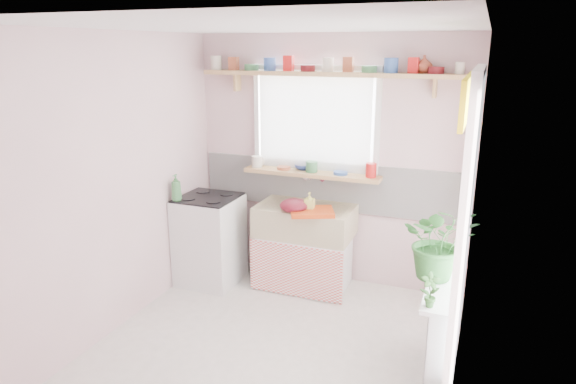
% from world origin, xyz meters
% --- Properties ---
extents(room, '(3.20, 3.20, 3.20)m').
position_xyz_m(room, '(0.66, 0.86, 1.37)').
color(room, white).
rests_on(room, ground).
extents(sink_unit, '(0.95, 0.65, 1.11)m').
position_xyz_m(sink_unit, '(-0.15, 1.29, 0.43)').
color(sink_unit, white).
rests_on(sink_unit, ground).
extents(cooker, '(0.58, 0.58, 0.93)m').
position_xyz_m(cooker, '(-1.10, 1.05, 0.46)').
color(cooker, white).
rests_on(cooker, ground).
extents(radiator_ledge, '(0.22, 0.95, 0.78)m').
position_xyz_m(radiator_ledge, '(1.30, 0.20, 0.40)').
color(radiator_ledge, white).
rests_on(radiator_ledge, ground).
extents(windowsill, '(1.40, 0.22, 0.04)m').
position_xyz_m(windowsill, '(-0.15, 1.48, 1.14)').
color(windowsill, tan).
rests_on(windowsill, room).
extents(pine_shelf, '(2.52, 0.24, 0.04)m').
position_xyz_m(pine_shelf, '(0.00, 1.47, 2.12)').
color(pine_shelf, tan).
rests_on(pine_shelf, room).
extents(shelf_crockery, '(2.47, 0.11, 0.12)m').
position_xyz_m(shelf_crockery, '(-0.02, 1.47, 2.19)').
color(shelf_crockery, silver).
rests_on(shelf_crockery, pine_shelf).
extents(sill_crockery, '(1.35, 0.11, 0.12)m').
position_xyz_m(sill_crockery, '(-0.15, 1.48, 1.22)').
color(sill_crockery, silver).
rests_on(sill_crockery, windowsill).
extents(dish_tray, '(0.49, 0.44, 0.04)m').
position_xyz_m(dish_tray, '(-0.01, 1.10, 0.87)').
color(dish_tray, '#D04212').
rests_on(dish_tray, sink_unit).
extents(colander, '(0.28, 0.28, 0.12)m').
position_xyz_m(colander, '(-0.19, 1.10, 0.91)').
color(colander, maroon).
rests_on(colander, sink_unit).
extents(jade_plant, '(0.57, 0.51, 0.56)m').
position_xyz_m(jade_plant, '(1.21, 0.26, 1.05)').
color(jade_plant, '#286026').
rests_on(jade_plant, radiator_ledge).
extents(fruit_bowl, '(0.36, 0.36, 0.07)m').
position_xyz_m(fruit_bowl, '(1.21, 0.60, 0.81)').
color(fruit_bowl, silver).
rests_on(fruit_bowl, radiator_ledge).
extents(herb_pot, '(0.14, 0.11, 0.23)m').
position_xyz_m(herb_pot, '(1.21, -0.20, 0.89)').
color(herb_pot, '#316629').
rests_on(herb_pot, radiator_ledge).
extents(soap_bottle_sink, '(0.09, 0.10, 0.19)m').
position_xyz_m(soap_bottle_sink, '(-0.05, 1.14, 0.95)').
color(soap_bottle_sink, '#D6D25F').
rests_on(soap_bottle_sink, sink_unit).
extents(sill_cup, '(0.14, 0.14, 0.10)m').
position_xyz_m(sill_cup, '(-0.74, 1.54, 1.21)').
color(sill_cup, beige).
rests_on(sill_cup, windowsill).
extents(sill_bowl, '(0.22, 0.22, 0.05)m').
position_xyz_m(sill_bowl, '(-0.26, 1.54, 1.19)').
color(sill_bowl, '#2D4494').
rests_on(sill_bowl, windowsill).
extents(shelf_vase, '(0.19, 0.19, 0.16)m').
position_xyz_m(shelf_vase, '(0.87, 1.53, 2.22)').
color(shelf_vase, '#A34832').
rests_on(shelf_vase, pine_shelf).
extents(cooker_bottle, '(0.11, 0.11, 0.26)m').
position_xyz_m(cooker_bottle, '(-1.32, 0.83, 1.05)').
color(cooker_bottle, '#44884B').
rests_on(cooker_bottle, cooker).
extents(fruit, '(0.20, 0.14, 0.10)m').
position_xyz_m(fruit, '(1.22, 0.61, 0.87)').
color(fruit, orange).
rests_on(fruit, fruit_bowl).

